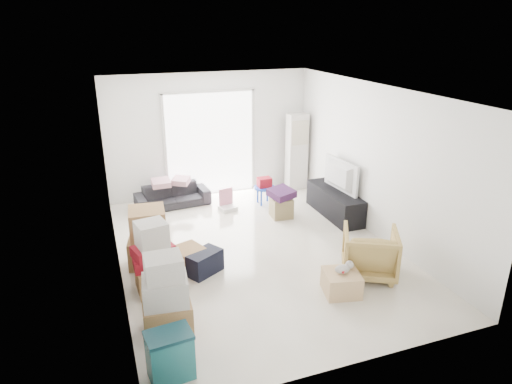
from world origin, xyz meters
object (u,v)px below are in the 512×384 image
(ac_tower, at_px, (297,152))
(sofa, at_px, (172,192))
(wood_crate, at_px, (341,283))
(kids_table, at_px, (264,185))
(storage_bins, at_px, (170,355))
(armchair, at_px, (370,250))
(ottoman, at_px, (281,207))
(tv_console, at_px, (335,203))
(television, at_px, (336,187))

(ac_tower, height_order, sofa, ac_tower)
(wood_crate, bearing_deg, kids_table, 86.96)
(storage_bins, bearing_deg, wood_crate, 17.63)
(armchair, bearing_deg, ottoman, -52.25)
(kids_table, xyz_separation_m, wood_crate, (-0.19, -3.61, -0.25))
(ottoman, bearing_deg, kids_table, 94.77)
(wood_crate, bearing_deg, tv_console, 62.90)
(television, bearing_deg, sofa, 57.16)
(wood_crate, bearing_deg, television, 62.90)
(armchair, height_order, kids_table, armchair)
(sofa, height_order, ottoman, sofa)
(kids_table, bearing_deg, wood_crate, -93.04)
(sofa, bearing_deg, ac_tower, -2.05)
(wood_crate, bearing_deg, ottoman, 84.82)
(ac_tower, xyz_separation_m, kids_table, (-1.06, -0.70, -0.46))
(television, xyz_separation_m, sofa, (-2.98, 1.61, -0.30))
(television, xyz_separation_m, kids_table, (-1.11, 1.07, -0.19))
(armchair, height_order, wood_crate, armchair)
(ac_tower, xyz_separation_m, television, (0.05, -1.76, -0.27))
(storage_bins, bearing_deg, ac_tower, 53.13)
(tv_console, relative_size, sofa, 1.04)
(tv_console, distance_m, storage_bins, 5.15)
(television, height_order, wood_crate, television)
(sofa, bearing_deg, kids_table, -21.31)
(tv_console, bearing_deg, sofa, 151.58)
(ac_tower, relative_size, television, 1.62)
(sofa, relative_size, armchair, 1.87)
(armchair, bearing_deg, tv_console, -77.43)
(ac_tower, distance_m, sofa, 2.99)
(television, relative_size, wood_crate, 2.19)
(sofa, bearing_deg, wood_crate, -72.95)
(ottoman, bearing_deg, tv_console, -15.44)
(storage_bins, bearing_deg, tv_console, 40.82)
(storage_bins, relative_size, wood_crate, 1.16)
(sofa, height_order, armchair, armchair)
(ac_tower, bearing_deg, television, -88.38)
(storage_bins, xyz_separation_m, wood_crate, (2.60, 0.83, -0.12))
(storage_bins, bearing_deg, sofa, 79.58)
(television, bearing_deg, ottoman, 70.14)
(television, height_order, sofa, television)
(television, xyz_separation_m, storage_bins, (-3.90, -3.37, -0.32))
(armchair, relative_size, kids_table, 1.40)
(ac_tower, relative_size, sofa, 1.14)
(ac_tower, distance_m, kids_table, 1.35)
(sofa, xyz_separation_m, armchair, (2.34, -3.84, 0.11))
(kids_table, distance_m, wood_crate, 3.62)
(ac_tower, relative_size, tv_console, 1.10)
(storage_bins, xyz_separation_m, ottoman, (2.86, 3.66, -0.09))
(ac_tower, xyz_separation_m, wood_crate, (-1.25, -4.31, -0.71))
(television, bearing_deg, storage_bins, 126.40)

